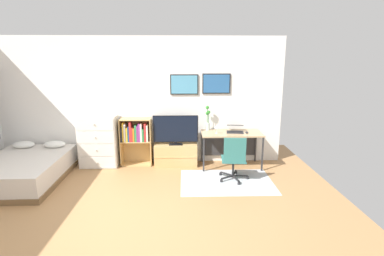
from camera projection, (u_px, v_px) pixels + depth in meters
ground_plane at (119, 218)px, 4.21m from camera, size 7.20×7.20×0.00m
wall_back_with_posters at (141, 101)px, 6.26m from camera, size 6.12×0.09×2.70m
area_rug at (227, 182)px, 5.45m from camera, size 1.70×1.20×0.01m
bed at (23, 169)px, 5.45m from camera, size 1.47×1.99×0.57m
dresser at (99, 141)px, 6.16m from camera, size 0.78×0.46×1.09m
bookshelf at (136, 137)px, 6.21m from camera, size 0.65×0.30×1.01m
tv_stand at (176, 155)px, 6.29m from camera, size 0.90×0.41×0.46m
television at (176, 130)px, 6.14m from camera, size 0.95×0.16×0.63m
desk at (231, 137)px, 6.19m from camera, size 1.25×0.64×0.74m
office_chair at (234, 158)px, 5.39m from camera, size 0.57×0.58×0.86m
laptop at (235, 129)px, 6.14m from camera, size 0.39×0.42×0.15m
computer_mouse at (247, 132)px, 6.03m from camera, size 0.06×0.10×0.03m
bamboo_vase at (208, 120)px, 6.25m from camera, size 0.10×0.11×0.53m
wine_glass at (216, 127)px, 5.98m from camera, size 0.07×0.07×0.18m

